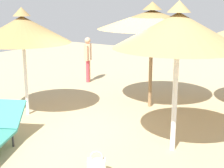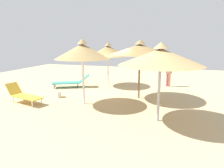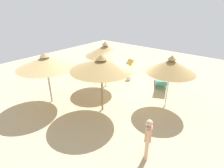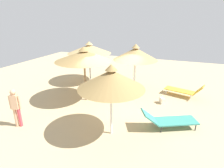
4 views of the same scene
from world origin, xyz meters
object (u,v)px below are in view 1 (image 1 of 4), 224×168
Objects in this scene: parasol_umbrella_edge at (178,30)px; parasol_umbrella_back at (152,19)px; parasol_umbrella_near_left at (23,29)px; handbag at (96,167)px; person_standing_front at (88,57)px.

parasol_umbrella_back is at bearing -52.81° from parasol_umbrella_edge.
parasol_umbrella_edge is at bearing -177.67° from parasol_umbrella_near_left.
parasol_umbrella_near_left reaches higher than handbag.
parasol_umbrella_back is 4.67m from handbag.
parasol_umbrella_near_left reaches higher than person_standing_front.
parasol_umbrella_near_left is at bearing -24.11° from handbag.
person_standing_front is (4.99, -3.60, -1.46)m from parasol_umbrella_edge.
handbag is (-1.05, 3.94, -2.28)m from parasol_umbrella_back.
parasol_umbrella_back is 1.06× the size of parasol_umbrella_near_left.
parasol_umbrella_back reaches higher than handbag.
parasol_umbrella_back is at bearing -75.04° from handbag.
parasol_umbrella_edge is 6.33× the size of handbag.
parasol_umbrella_back is 6.35× the size of handbag.
handbag is (-3.41, 1.53, -2.07)m from parasol_umbrella_near_left.
parasol_umbrella_edge is at bearing 144.15° from person_standing_front.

